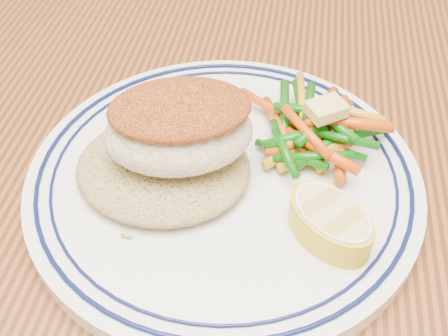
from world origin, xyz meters
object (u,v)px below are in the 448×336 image
Objects in this scene: lemon_wedge at (330,221)px; fish_fillet at (179,127)px; rice_pilaf at (163,164)px; plate at (224,179)px; vegetable_pile at (313,130)px; dining_table at (215,290)px.

fish_fillet is at bearing 158.14° from lemon_wedge.
rice_pilaf is 1.53× the size of lemon_wedge.
plate is at bearing 5.63° from fish_fillet.
vegetable_pile is (0.10, 0.05, 0.00)m from rice_pilaf.
fish_fillet is at bearing 27.98° from rice_pilaf.
dining_table is 0.13m from rice_pilaf.
rice_pilaf reaches higher than dining_table.
fish_fillet is 0.10m from vegetable_pile.
lemon_wedge is at bearing -21.86° from fish_fillet.
vegetable_pile reaches higher than dining_table.
lemon_wedge is at bearing -80.28° from vegetable_pile.
lemon_wedge reaches higher than plate.
dining_table is 0.11m from plate.
rice_pilaf is at bearing -152.02° from fish_fillet.
vegetable_pile reaches higher than lemon_wedge.
lemon_wedge is (0.07, -0.04, 0.02)m from plate.
plate is at bearing -146.40° from vegetable_pile.
lemon_wedge is at bearing -17.05° from rice_pilaf.
rice_pilaf and lemon_wedge have the same top height.
fish_fillet is 1.44× the size of lemon_wedge.
dining_table is at bearing -38.14° from fish_fillet.
fish_fillet is (-0.03, -0.00, 0.05)m from plate.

